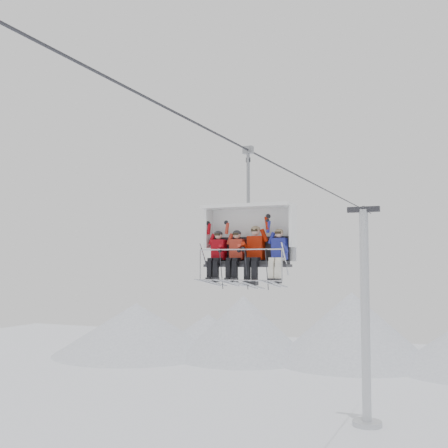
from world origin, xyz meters
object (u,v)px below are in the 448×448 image
at_px(skier_center_left, 236,254).
at_px(skier_far_right, 278,253).
at_px(chairlift_carrier, 250,236).
at_px(skier_far_left, 217,254).
at_px(lift_tower_right, 366,330).
at_px(skier_center_right, 255,252).

height_order(skier_center_left, skier_far_right, skier_far_right).
xyz_separation_m(chairlift_carrier, skier_far_left, (-0.92, -0.32, -0.53)).
relative_size(chairlift_carrier, skier_center_left, 2.36).
height_order(chairlift_carrier, skier_center_left, chairlift_carrier).
xyz_separation_m(lift_tower_right, skier_center_left, (-0.33, -20.37, 4.44)).
xyz_separation_m(skier_center_right, skier_far_right, (0.71, -0.01, -0.05)).
distance_m(chairlift_carrier, skier_far_left, 1.11).
relative_size(lift_tower_right, skier_center_left, 7.99).
height_order(chairlift_carrier, skier_far_left, chairlift_carrier).
relative_size(lift_tower_right, skier_center_right, 7.42).
relative_size(skier_far_left, skier_far_right, 1.00).
distance_m(lift_tower_right, chairlift_carrier, 20.66).
height_order(lift_tower_right, chairlift_carrier, lift_tower_right).
distance_m(skier_center_left, skier_far_right, 1.30).
xyz_separation_m(skier_far_left, skier_center_left, (0.60, 0.00, 0.00)).
bearing_deg(skier_center_right, skier_center_left, -178.79).
distance_m(lift_tower_right, skier_center_left, 20.85).
bearing_deg(skier_center_right, chairlift_carrier, 130.98).
xyz_separation_m(skier_far_left, skier_center_right, (1.19, 0.01, 0.05)).
distance_m(chairlift_carrier, skier_center_left, 0.70).
bearing_deg(skier_center_left, chairlift_carrier, 44.07).
relative_size(chairlift_carrier, skier_center_right, 2.19).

